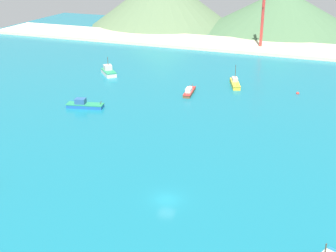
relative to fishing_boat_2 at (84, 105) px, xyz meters
The scene contains 9 objects.
ground 34.53m from the fishing_boat_2, ahead, with size 260.00×280.00×0.50m.
fishing_boat_2 is the anchor object (origin of this frame).
fishing_boat_4 29.55m from the fishing_boat_2, 106.35° to the left, with size 7.46×7.73×5.57m.
fishing_boat_6 28.53m from the fishing_boat_2, 42.98° to the left, with size 2.90×8.70×1.96m.
fishing_boat_7 43.71m from the fishing_boat_2, 45.46° to the left, with size 4.98×9.21×6.04m.
buoy_0 56.70m from the fishing_boat_2, 31.83° to the left, with size 0.87×0.87×0.87m.
beach_strip 89.60m from the fishing_boat_2, 67.41° to the left, with size 247.00×24.43×1.20m, color beige.
hill_central 128.66m from the fishing_boat_2, 76.27° to the left, with size 72.56×72.56×18.79m.
radio_tower 86.99m from the fishing_boat_2, 70.38° to the left, with size 2.59×2.07×25.90m.
Camera 1 is at (22.02, -56.73, 37.65)m, focal length 47.63 mm.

